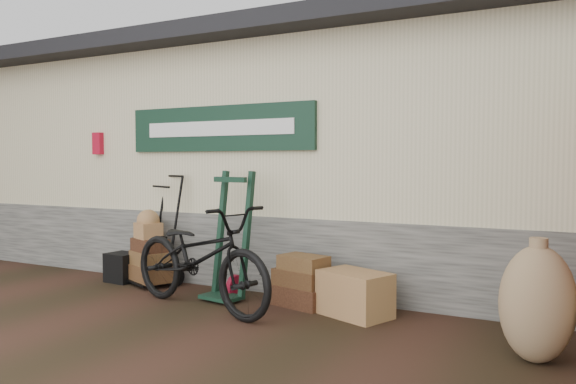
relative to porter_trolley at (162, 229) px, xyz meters
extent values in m
plane|color=black|center=(1.06, -0.80, -0.70)|extent=(80.00, 80.00, 0.00)
cube|color=#4C4C47|center=(1.06, 1.95, -0.25)|extent=(14.00, 3.54, 0.90)
cube|color=beige|center=(1.06, 1.95, 1.25)|extent=(14.00, 3.50, 2.10)
cube|color=black|center=(1.06, 1.80, 2.40)|extent=(14.40, 4.10, 0.20)
cube|color=black|center=(0.76, 0.17, 1.25)|extent=(2.60, 0.06, 0.55)
cube|color=white|center=(0.76, 0.14, 1.25)|extent=(2.10, 0.01, 0.18)
cube|color=#B20C25|center=(-1.24, 0.17, 1.10)|extent=(0.14, 0.10, 0.30)
cube|color=brown|center=(2.70, -0.28, -0.48)|extent=(0.80, 0.67, 0.45)
cube|color=black|center=(-0.54, -0.14, -0.52)|extent=(0.40, 0.35, 0.37)
imported|color=black|center=(1.16, -0.78, -0.09)|extent=(1.25, 2.23, 1.23)
ellipsoid|color=#8E734C|center=(4.40, -0.87, -0.25)|extent=(0.69, 0.63, 0.91)
camera|label=1|loc=(4.67, -5.50, 0.83)|focal=35.00mm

